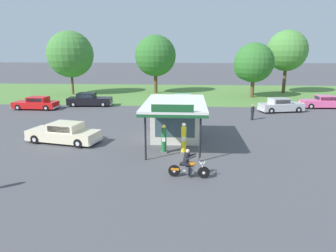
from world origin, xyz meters
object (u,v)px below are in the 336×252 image
(bystander_chatting_near_pumps, at_px, (252,112))
(parked_car_back_row_centre_right, at_px, (180,102))
(gas_pump_nearside, at_px, (164,140))
(motorcycle_with_rider, at_px, (188,166))
(gas_pump_offside, at_px, (184,139))
(parked_car_back_row_centre_left, at_px, (89,100))
(parked_car_back_row_left, at_px, (323,102))
(featured_classic_sedan, at_px, (64,133))
(parked_car_back_row_far_right, at_px, (281,106))
(parked_car_back_row_centre, at_px, (36,103))

(bystander_chatting_near_pumps, bearing_deg, parked_car_back_row_centre_right, 140.21)
(gas_pump_nearside, distance_m, motorcycle_with_rider, 4.29)
(gas_pump_offside, xyz_separation_m, parked_car_back_row_centre_left, (-11.78, 17.02, -0.22))
(parked_car_back_row_centre_left, xyz_separation_m, parked_car_back_row_left, (27.93, 0.46, -0.06))
(featured_classic_sedan, bearing_deg, parked_car_back_row_centre_right, 60.56)
(parked_car_back_row_far_right, height_order, bystander_chatting_near_pumps, parked_car_back_row_far_right)
(parked_car_back_row_centre_right, bearing_deg, bystander_chatting_near_pumps, -39.79)
(parked_car_back_row_centre, distance_m, parked_car_back_row_far_right, 27.68)
(gas_pump_offside, xyz_separation_m, bystander_chatting_near_pumps, (6.53, 10.37, -0.15))
(bystander_chatting_near_pumps, bearing_deg, parked_car_back_row_left, 36.44)
(featured_classic_sedan, distance_m, parked_car_back_row_centre_right, 16.64)
(gas_pump_offside, relative_size, parked_car_back_row_far_right, 0.40)
(parked_car_back_row_centre_left, distance_m, bystander_chatting_near_pumps, 19.47)
(gas_pump_offside, relative_size, parked_car_back_row_centre, 0.40)
(motorcycle_with_rider, bearing_deg, parked_car_back_row_far_right, 61.49)
(motorcycle_with_rider, height_order, parked_car_back_row_centre_left, parked_car_back_row_centre_left)
(featured_classic_sedan, height_order, parked_car_back_row_left, featured_classic_sedan)
(featured_classic_sedan, height_order, parked_car_back_row_centre_left, parked_car_back_row_centre_left)
(featured_classic_sedan, bearing_deg, parked_car_back_row_far_right, 33.69)
(parked_car_back_row_far_right, relative_size, parked_car_back_row_centre_right, 1.00)
(motorcycle_with_rider, xyz_separation_m, parked_car_back_row_centre_left, (-12.09, 20.99, 0.07))
(parked_car_back_row_centre, bearing_deg, parked_car_back_row_centre_right, 6.45)
(gas_pump_nearside, relative_size, featured_classic_sedan, 0.34)
(parked_car_back_row_left, xyz_separation_m, bystander_chatting_near_pumps, (-9.63, -7.11, 0.13))
(featured_classic_sedan, height_order, parked_car_back_row_centre_right, parked_car_back_row_centre_right)
(gas_pump_nearside, relative_size, parked_car_back_row_far_right, 0.37)
(gas_pump_offside, xyz_separation_m, parked_car_back_row_centre_right, (-0.65, 16.35, -0.23))
(parked_car_back_row_centre_right, relative_size, bystander_chatting_near_pumps, 3.41)
(parked_car_back_row_centre_left, xyz_separation_m, parked_car_back_row_centre, (-5.43, -2.54, -0.06))
(featured_classic_sedan, height_order, parked_car_back_row_centre, featured_classic_sedan)
(parked_car_back_row_centre, height_order, parked_car_back_row_far_right, parked_car_back_row_far_right)
(featured_classic_sedan, xyz_separation_m, bystander_chatting_near_pumps, (15.36, 8.51, 0.11))
(bystander_chatting_near_pumps, bearing_deg, gas_pump_offside, -122.17)
(gas_pump_offside, bearing_deg, parked_car_back_row_far_right, 54.60)
(parked_car_back_row_centre_left, relative_size, parked_car_back_row_far_right, 1.08)
(motorcycle_with_rider, bearing_deg, parked_car_back_row_centre, 133.53)
(parked_car_back_row_far_right, height_order, parked_car_back_row_centre_right, parked_car_back_row_centre_right)
(parked_car_back_row_centre, bearing_deg, featured_classic_sedan, -56.40)
(gas_pump_offside, xyz_separation_m, featured_classic_sedan, (-8.83, 1.86, -0.26))
(gas_pump_offside, relative_size, parked_car_back_row_left, 0.40)
(parked_car_back_row_centre_right, bearing_deg, parked_car_back_row_centre, -173.55)
(parked_car_back_row_left, bearing_deg, gas_pump_nearside, -134.96)
(featured_classic_sedan, bearing_deg, gas_pump_nearside, -13.89)
(gas_pump_offside, relative_size, bystander_chatting_near_pumps, 1.37)
(gas_pump_nearside, relative_size, parked_car_back_row_centre_right, 0.37)
(bystander_chatting_near_pumps, bearing_deg, motorcycle_with_rider, -113.43)
(bystander_chatting_near_pumps, bearing_deg, parked_car_back_row_far_right, 47.85)
(featured_classic_sedan, xyz_separation_m, parked_car_back_row_centre_left, (-2.95, 15.16, 0.05))
(parked_car_back_row_centre_right, bearing_deg, parked_car_back_row_centre_left, 176.56)
(parked_car_back_row_centre_right, bearing_deg, gas_pump_offside, -87.72)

